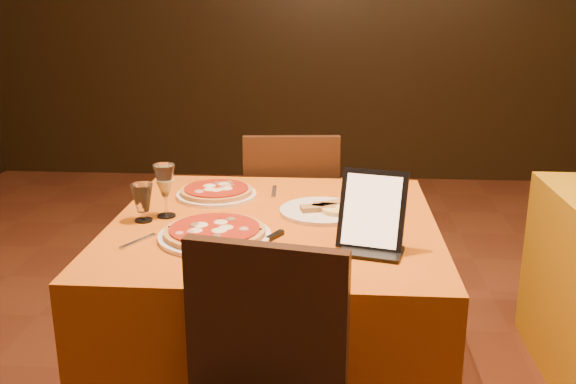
# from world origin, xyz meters

# --- Properties ---
(wall_back) EXTENTS (6.00, 0.01, 2.80)m
(wall_back) POSITION_xyz_m (0.00, 3.50, 1.40)
(wall_back) COLOR black
(wall_back) RESTS_ON floor
(main_table) EXTENTS (1.10, 1.10, 0.75)m
(main_table) POSITION_xyz_m (-0.28, 0.22, 0.38)
(main_table) COLOR #BA560B
(main_table) RESTS_ON floor
(chair_main_far) EXTENTS (0.50, 0.50, 0.91)m
(chair_main_far) POSITION_xyz_m (-0.28, 1.05, 0.46)
(chair_main_far) COLOR black
(chair_main_far) RESTS_ON floor
(pizza_near) EXTENTS (0.36, 0.36, 0.03)m
(pizza_near) POSITION_xyz_m (-0.46, 0.05, 0.77)
(pizza_near) COLOR white
(pizza_near) RESTS_ON main_table
(pizza_far) EXTENTS (0.31, 0.31, 0.03)m
(pizza_far) POSITION_xyz_m (-0.53, 0.48, 0.77)
(pizza_far) COLOR white
(pizza_far) RESTS_ON main_table
(cutlet_dish) EXTENTS (0.30, 0.30, 0.03)m
(cutlet_dish) POSITION_xyz_m (-0.12, 0.32, 0.76)
(cutlet_dish) COLOR white
(cutlet_dish) RESTS_ON main_table
(wine_glass) EXTENTS (0.08, 0.08, 0.19)m
(wine_glass) POSITION_xyz_m (-0.66, 0.24, 0.84)
(wine_glass) COLOR #BFC16D
(wine_glass) RESTS_ON main_table
(water_glass) EXTENTS (0.08, 0.08, 0.13)m
(water_glass) POSITION_xyz_m (-0.73, 0.19, 0.81)
(water_glass) COLOR white
(water_glass) RESTS_ON main_table
(tablet) EXTENTS (0.22, 0.15, 0.24)m
(tablet) POSITION_xyz_m (0.03, 0.00, 0.87)
(tablet) COLOR black
(tablet) RESTS_ON main_table
(knife) EXTENTS (0.11, 0.18, 0.01)m
(knife) POSITION_xyz_m (-0.31, -0.02, 0.75)
(knife) COLOR silver
(knife) RESTS_ON main_table
(fork_near) EXTENTS (0.08, 0.14, 0.01)m
(fork_near) POSITION_xyz_m (-0.69, -0.01, 0.75)
(fork_near) COLOR silver
(fork_near) RESTS_ON main_table
(fork_far) EXTENTS (0.03, 0.15, 0.01)m
(fork_far) POSITION_xyz_m (-0.31, 0.56, 0.75)
(fork_far) COLOR silver
(fork_far) RESTS_ON main_table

